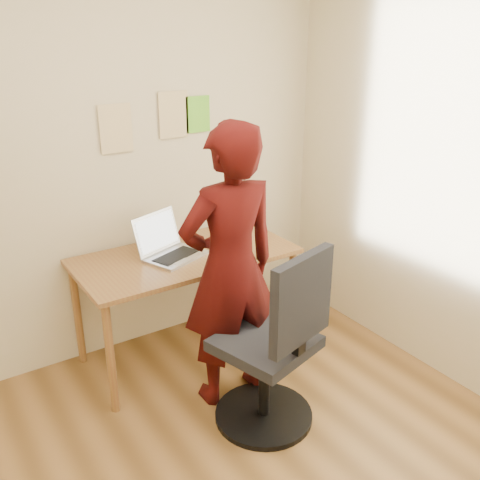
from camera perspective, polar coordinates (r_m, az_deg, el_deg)
room at (r=1.90m, az=-0.14°, el=-1.57°), size 3.58×3.58×2.78m
desk at (r=3.50m, az=-5.82°, el=-2.80°), size 1.40×0.70×0.74m
laptop at (r=3.43m, az=-7.57°, el=-0.83°), size 0.46×0.43×0.26m
paper_sheet at (r=3.58m, az=-0.94°, el=-0.55°), size 0.24×0.31×0.00m
phone at (r=3.41m, az=-0.50°, el=-1.68°), size 0.07×0.13×0.01m
wall_note_left at (r=3.46m, az=-13.10°, el=11.51°), size 0.21×0.00×0.30m
wall_note_mid at (r=3.60m, az=-7.08°, el=13.12°), size 0.21×0.00×0.30m
wall_note_right at (r=3.69m, az=-4.52°, el=13.22°), size 0.18×0.00×0.24m
office_chair at (r=2.95m, az=3.76°, el=-12.01°), size 0.58×0.60×1.08m
person at (r=3.01m, az=-1.07°, el=-3.10°), size 0.63×0.43×1.67m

